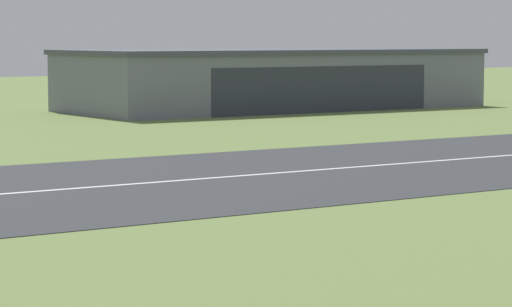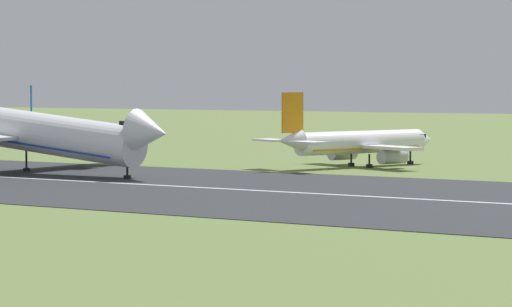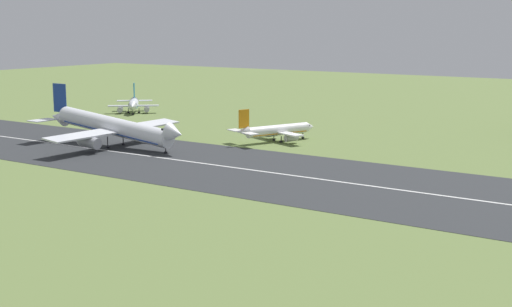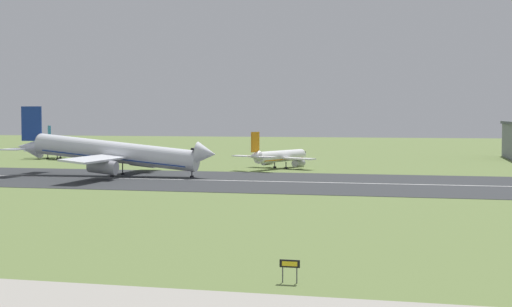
{
  "view_description": "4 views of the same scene",
  "coord_description": "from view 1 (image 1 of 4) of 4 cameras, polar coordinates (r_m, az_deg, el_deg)",
  "views": [
    {
      "loc": [
        -68.66,
        12.23,
        14.03
      ],
      "look_at": [
        -18.38,
        86.83,
        5.39
      ],
      "focal_mm": 85.0,
      "sensor_mm": 36.0,
      "label": 1
    },
    {
      "loc": [
        32.74,
        12.23,
        10.58
      ],
      "look_at": [
        -21.37,
        102.5,
        4.49
      ],
      "focal_mm": 85.0,
      "sensor_mm": 36.0,
      "label": 2
    },
    {
      "loc": [
        67.22,
        -13.14,
        31.59
      ],
      "look_at": [
        -6.99,
        98.24,
        7.31
      ],
      "focal_mm": 50.0,
      "sensor_mm": 36.0,
      "label": 3
    },
    {
      "loc": [
        -0.16,
        -27.21,
        13.34
      ],
      "look_at": [
        -26.71,
        88.21,
        7.11
      ],
      "focal_mm": 50.0,
      "sensor_mm": 36.0,
      "label": 4
    }
  ],
  "objects": [
    {
      "name": "runway_strip",
      "position": [
        123.64,
        0.0,
        -1.01
      ],
      "size": [
        484.9,
        45.21,
        0.06
      ],
      "primitive_type": "cube",
      "color": "#2B2D30",
      "rests_on": "ground_plane"
    },
    {
      "name": "hangar_building",
      "position": [
        239.22,
        0.89,
        3.53
      ],
      "size": [
        83.42,
        33.14,
        11.7
      ],
      "color": "slate",
      "rests_on": "ground_plane"
    },
    {
      "name": "runway_centreline",
      "position": [
        123.63,
        0.0,
        -1.0
      ],
      "size": [
        436.41,
        0.7,
        0.01
      ],
      "primitive_type": "cube",
      "color": "silver",
      "rests_on": "runway_strip"
    }
  ]
}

